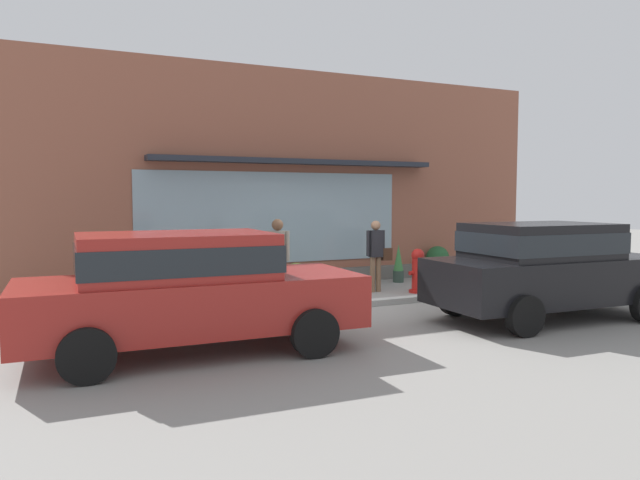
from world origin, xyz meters
TOP-DOWN VIEW (x-y plane):
  - ground_plane at (0.00, 0.00)m, footprint 60.00×60.00m
  - curb_strip at (0.00, -0.20)m, footprint 14.00×0.24m
  - storefront at (-0.01, 3.19)m, footprint 14.00×0.81m
  - fire_hydrant at (2.00, 0.76)m, footprint 0.44×0.41m
  - pedestrian_with_handbag at (1.21, 1.26)m, footprint 0.64×0.22m
  - pedestrian_passerby at (-1.40, 0.69)m, footprint 0.43×0.32m
  - parked_car_black at (2.34, -2.62)m, footprint 4.35×2.10m
  - parked_car_red at (-3.84, -2.18)m, footprint 4.64×2.14m
  - potted_plant_low_front at (2.50, 2.34)m, footprint 0.27×0.27m
  - potted_plant_window_right at (-4.82, 2.40)m, footprint 0.27×0.27m
  - potted_plant_corner_tall at (3.97, 2.70)m, footprint 0.62×0.62m
  - potted_plant_near_hydrant at (-0.34, 2.25)m, footprint 0.53×0.53m

SIDE VIEW (x-z plane):
  - ground_plane at x=0.00m, z-range 0.00..0.00m
  - curb_strip at x=0.00m, z-range 0.00..0.12m
  - potted_plant_near_hydrant at x=-0.34m, z-range 0.01..0.65m
  - potted_plant_window_right at x=-4.82m, z-range -0.02..0.81m
  - potted_plant_corner_tall at x=3.97m, z-range 0.03..0.87m
  - potted_plant_low_front at x=2.50m, z-range -0.02..0.93m
  - fire_hydrant at x=2.00m, z-range 0.01..1.00m
  - pedestrian_with_handbag at x=1.21m, z-range 0.12..1.74m
  - parked_car_red at x=-3.84m, z-range 0.11..1.77m
  - parked_car_black at x=2.34m, z-range 0.11..1.80m
  - pedestrian_passerby at x=-1.40m, z-range 0.15..1.87m
  - storefront at x=-0.01m, z-range -0.05..5.16m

